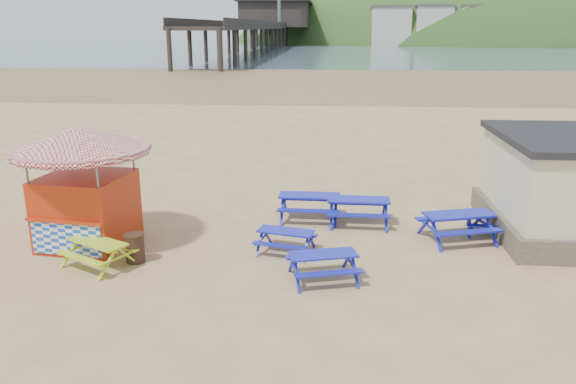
# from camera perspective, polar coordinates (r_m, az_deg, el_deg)

# --- Properties ---
(ground) EXTENTS (400.00, 400.00, 0.00)m
(ground) POSITION_cam_1_polar(r_m,az_deg,el_deg) (17.52, -1.26, -4.51)
(ground) COLOR tan
(ground) RESTS_ON ground
(wet_sand) EXTENTS (400.00, 400.00, 0.00)m
(wet_sand) POSITION_cam_1_polar(r_m,az_deg,el_deg) (71.57, 3.15, 11.43)
(wet_sand) COLOR olive
(wet_sand) RESTS_ON ground
(sea) EXTENTS (400.00, 400.00, 0.00)m
(sea) POSITION_cam_1_polar(r_m,az_deg,el_deg) (186.39, 4.04, 14.51)
(sea) COLOR #455662
(sea) RESTS_ON ground
(picnic_table_blue_a) EXTENTS (2.08, 1.69, 0.86)m
(picnic_table_blue_a) POSITION_cam_1_polar(r_m,az_deg,el_deg) (18.94, 2.19, -1.51)
(picnic_table_blue_a) COLOR #16049B
(picnic_table_blue_a) RESTS_ON ground
(picnic_table_blue_b) EXTENTS (2.05, 1.66, 0.85)m
(picnic_table_blue_b) POSITION_cam_1_polar(r_m,az_deg,el_deg) (18.64, 7.14, -1.94)
(picnic_table_blue_b) COLOR #16049B
(picnic_table_blue_b) RESTS_ON ground
(picnic_table_blue_c) EXTENTS (1.82, 1.56, 0.68)m
(picnic_table_blue_c) POSITION_cam_1_polar(r_m,az_deg,el_deg) (18.76, 20.06, -3.00)
(picnic_table_blue_c) COLOR #16049B
(picnic_table_blue_c) RESTS_ON ground
(picnic_table_blue_d) EXTENTS (1.85, 1.62, 0.67)m
(picnic_table_blue_d) POSITION_cam_1_polar(r_m,az_deg,el_deg) (16.21, -0.23, -5.02)
(picnic_table_blue_d) COLOR #16049B
(picnic_table_blue_d) RESTS_ON ground
(picnic_table_blue_e) EXTENTS (2.03, 1.79, 0.72)m
(picnic_table_blue_e) POSITION_cam_1_polar(r_m,az_deg,el_deg) (14.53, 3.57, -7.56)
(picnic_table_blue_e) COLOR #16049B
(picnic_table_blue_e) RESTS_ON ground
(picnic_table_blue_f) EXTENTS (2.44, 2.16, 0.86)m
(picnic_table_blue_f) POSITION_cam_1_polar(r_m,az_deg,el_deg) (17.81, 16.84, -3.41)
(picnic_table_blue_f) COLOR #16049B
(picnic_table_blue_f) RESTS_ON ground
(picnic_table_yellow) EXTENTS (2.18, 2.05, 0.72)m
(picnic_table_yellow) POSITION_cam_1_polar(r_m,az_deg,el_deg) (16.13, -18.67, -5.93)
(picnic_table_yellow) COLOR #AED216
(picnic_table_yellow) RESTS_ON ground
(ice_cream_kiosk) EXTENTS (4.48, 4.48, 3.60)m
(ice_cream_kiosk) POSITION_cam_1_polar(r_m,az_deg,el_deg) (17.30, -20.09, 2.06)
(ice_cream_kiosk) COLOR #AE280D
(ice_cream_kiosk) RESTS_ON ground
(litter_bin) EXTENTS (0.55, 0.55, 0.81)m
(litter_bin) POSITION_cam_1_polar(r_m,az_deg,el_deg) (16.10, -15.29, -5.49)
(litter_bin) COLOR #3C2519
(litter_bin) RESTS_ON ground
(pier) EXTENTS (24.00, 220.00, 39.29)m
(pier) POSITION_cam_1_polar(r_m,az_deg,el_deg) (195.50, -1.40, 16.23)
(pier) COLOR black
(pier) RESTS_ON ground
(headland_town) EXTENTS (264.00, 144.00, 108.00)m
(headland_town) POSITION_cam_1_polar(r_m,az_deg,el_deg) (261.85, 24.65, 11.48)
(headland_town) COLOR #2D4C1E
(headland_town) RESTS_ON ground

